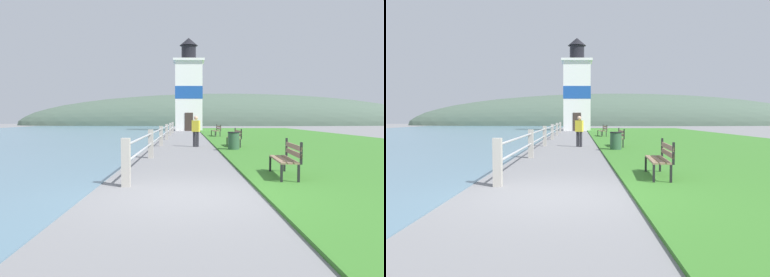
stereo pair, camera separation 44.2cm
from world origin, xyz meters
TOP-DOWN VIEW (x-y plane):
  - ground_plane at (0.00, 0.00)m, footprint 160.00×160.00m
  - grass_verge at (7.41, 17.21)m, footprint 12.00×51.64m
  - seawall_railing at (-1.31, 15.13)m, footprint 0.18×28.44m
  - park_bench_near at (2.40, 1.97)m, footprint 0.60×1.74m
  - park_bench_midway at (2.40, 11.41)m, footprint 0.54×1.73m
  - park_bench_far at (2.32, 21.46)m, footprint 0.65×1.68m
  - lighthouse at (0.29, 35.47)m, footprint 3.42×3.42m
  - person_strolling at (0.47, 11.86)m, footprint 0.43×0.33m
  - trash_bin at (2.09, 9.59)m, footprint 0.54×0.54m
  - distant_hillside at (8.00, 64.43)m, footprint 80.00×16.00m

SIDE VIEW (x-z plane):
  - ground_plane at x=0.00m, z-range 0.00..0.00m
  - distant_hillside at x=8.00m, z-range -6.00..6.00m
  - grass_verge at x=7.41m, z-range 0.00..0.06m
  - trash_bin at x=2.09m, z-range 0.00..0.84m
  - park_bench_far at x=2.32m, z-range 0.07..1.01m
  - park_bench_near at x=2.40m, z-range 0.07..1.01m
  - park_bench_midway at x=2.40m, z-range 0.07..1.01m
  - seawall_railing at x=-1.31m, z-range 0.09..1.13m
  - person_strolling at x=0.47m, z-range 0.07..1.62m
  - lighthouse at x=0.29m, z-range -0.71..9.68m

